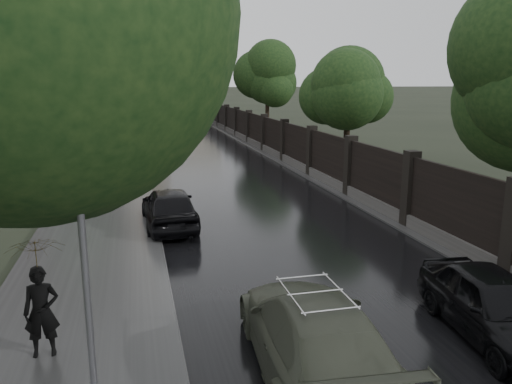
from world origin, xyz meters
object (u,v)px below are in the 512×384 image
tree_right_b (349,82)px  hatchback_left (169,207)px  pedestrian_umbrella (37,264)px  tree_right_c (267,82)px  tree_left_far (78,78)px  car_right_near (495,305)px  traffic_light (140,127)px  lamp_post (84,262)px  volga_sedan (314,335)px

tree_right_b → hatchback_left: bearing=-137.6°
pedestrian_umbrella → tree_right_c: bearing=67.2°
tree_left_far → car_right_near: size_ratio=1.82×
tree_right_b → pedestrian_umbrella: tree_right_b is taller
traffic_light → car_right_near: 23.40m
tree_left_far → tree_right_b: tree_left_far is taller
pedestrian_umbrella → hatchback_left: bearing=69.0°
car_right_near → lamp_post: bearing=-165.6°
traffic_light → tree_right_b: bearing=-14.2°
pedestrian_umbrella → traffic_light: bearing=82.5°
tree_right_b → lamp_post: (-12.90, -20.50, -2.28)m
lamp_post → volga_sedan: 4.14m
traffic_light → hatchback_left: bearing=-86.9°
volga_sedan → pedestrian_umbrella: pedestrian_umbrella is taller
lamp_post → volga_sedan: bearing=11.3°
volga_sedan → pedestrian_umbrella: (-4.64, 1.50, 1.17)m
tree_right_b → volga_sedan: 22.26m
tree_left_far → tree_right_c: 18.45m
tree_right_b → car_right_near: bearing=-105.5°
tree_right_b → traffic_light: bearing=165.8°
tree_left_far → tree_right_c: bearing=32.8°
lamp_post → pedestrian_umbrella: size_ratio=1.94×
tree_left_far → volga_sedan: (6.20, -27.78, -4.50)m
volga_sedan → pedestrian_umbrella: bearing=-14.1°
tree_left_far → tree_right_b: bearing=-27.3°
tree_right_b → traffic_light: (-11.80, 2.99, -2.55)m
tree_left_far → hatchback_left: 19.20m
tree_right_b → pedestrian_umbrella: size_ratio=2.66×
traffic_light → car_right_near: (6.42, -22.43, -1.71)m
car_right_near → pedestrian_umbrella: bearing=178.7°
tree_left_far → tree_right_c: tree_left_far is taller
traffic_light → volga_sedan: traffic_light is taller
tree_left_far → tree_right_b: 17.45m
lamp_post → hatchback_left: bearing=80.1°
volga_sedan → lamp_post: bearing=15.2°
volga_sedan → tree_right_c: bearing=-99.9°
tree_right_b → traffic_light: tree_right_b is taller
pedestrian_umbrella → tree_left_far: bearing=91.6°
tree_left_far → volga_sedan: 28.82m
tree_left_far → car_right_near: tree_left_far is taller
car_right_near → pedestrian_umbrella: (-8.56, 1.16, 1.23)m
tree_left_far → tree_right_b: size_ratio=1.05×
tree_left_far → traffic_light: 6.84m
lamp_post → car_right_near: (7.52, 1.06, -1.98)m
tree_right_c → tree_right_b: bearing=-90.0°
lamp_post → pedestrian_umbrella: (-1.04, 2.22, -0.75)m
tree_right_c → tree_left_far: bearing=-147.2°
hatchback_left → pedestrian_umbrella: bearing=68.6°
tree_right_b → hatchback_left: (-11.10, -10.14, -4.21)m
lamp_post → car_right_near: 7.85m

